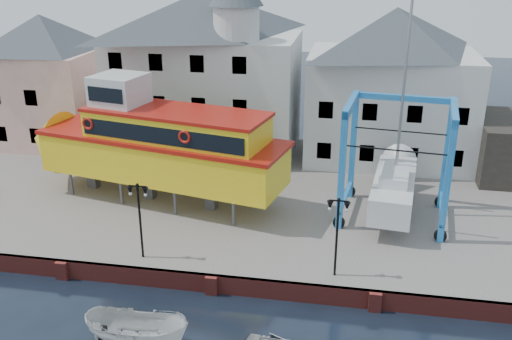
# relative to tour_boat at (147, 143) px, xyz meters

# --- Properties ---
(ground) EXTENTS (140.00, 140.00, 0.00)m
(ground) POSITION_rel_tour_boat_xyz_m (6.21, -8.52, -4.72)
(ground) COLOR black
(ground) RESTS_ON ground
(hardstanding) EXTENTS (44.00, 22.00, 1.00)m
(hardstanding) POSITION_rel_tour_boat_xyz_m (6.21, 2.48, -4.22)
(hardstanding) COLOR #615954
(hardstanding) RESTS_ON ground
(quay_wall) EXTENTS (44.00, 0.47, 1.00)m
(quay_wall) POSITION_rel_tour_boat_xyz_m (6.21, -8.42, -4.22)
(quay_wall) COLOR maroon
(quay_wall) RESTS_ON ground
(building_pink) EXTENTS (8.00, 7.00, 10.30)m
(building_pink) POSITION_rel_tour_boat_xyz_m (-11.79, 9.48, 1.43)
(building_pink) COLOR tan
(building_pink) RESTS_ON hardstanding
(building_white_main) EXTENTS (14.00, 8.30, 14.00)m
(building_white_main) POSITION_rel_tour_boat_xyz_m (1.34, 9.87, 2.62)
(building_white_main) COLOR silver
(building_white_main) RESTS_ON hardstanding
(building_white_right) EXTENTS (12.00, 8.00, 11.20)m
(building_white_right) POSITION_rel_tour_boat_xyz_m (15.21, 10.47, 1.87)
(building_white_right) COLOR silver
(building_white_right) RESTS_ON hardstanding
(lamp_post_left) EXTENTS (1.12, 0.32, 4.20)m
(lamp_post_left) POSITION_rel_tour_boat_xyz_m (2.21, -7.32, -0.55)
(lamp_post_left) COLOR black
(lamp_post_left) RESTS_ON hardstanding
(lamp_post_right) EXTENTS (1.12, 0.32, 4.20)m
(lamp_post_right) POSITION_rel_tour_boat_xyz_m (12.21, -7.32, -0.55)
(lamp_post_right) COLOR black
(lamp_post_right) RESTS_ON hardstanding
(tour_boat) EXTENTS (18.63, 8.08, 7.89)m
(tour_boat) POSITION_rel_tour_boat_xyz_m (0.00, 0.00, 0.00)
(tour_boat) COLOR #59595E
(tour_boat) RESTS_ON hardstanding
(travel_lift) EXTENTS (6.84, 9.16, 13.53)m
(travel_lift) POSITION_rel_tour_boat_xyz_m (15.34, 0.60, -1.47)
(travel_lift) COLOR #19529F
(travel_lift) RESTS_ON hardstanding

